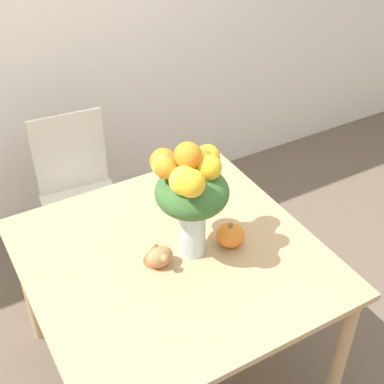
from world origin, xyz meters
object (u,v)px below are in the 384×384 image
at_px(turkey_figurine, 158,254).
at_px(flower_vase, 190,189).
at_px(pumpkin, 230,235).
at_px(dining_chair_near_window, 80,197).

bearing_deg(turkey_figurine, flower_vase, 1.13).
height_order(flower_vase, turkey_figurine, flower_vase).
distance_m(pumpkin, dining_chair_near_window, 1.09).
xyz_separation_m(pumpkin, turkey_figurine, (-0.32, 0.05, -0.00)).
distance_m(pumpkin, turkey_figurine, 0.32).
bearing_deg(flower_vase, turkey_figurine, -178.87).
bearing_deg(turkey_figurine, pumpkin, -9.11).
bearing_deg(pumpkin, turkey_figurine, 170.89).
relative_size(pumpkin, turkey_figurine, 0.80).
bearing_deg(pumpkin, flower_vase, 162.00).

